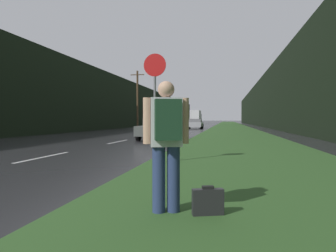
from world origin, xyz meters
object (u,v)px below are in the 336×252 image
at_px(hitchhiker_with_backpack, 166,138).
at_px(car_passing_near, 158,129).
at_px(car_passing_far, 195,124).
at_px(car_oncoming, 176,123).
at_px(delivery_truck, 196,117).
at_px(suitcase, 208,202).
at_px(stop_sign, 155,98).

distance_m(hitchhiker_with_backpack, car_passing_near, 14.69).
distance_m(car_passing_far, car_oncoming, 7.50).
distance_m(hitchhiker_with_backpack, delivery_truck, 74.35).
bearing_deg(delivery_truck, suitcase, -84.10).
relative_size(suitcase, car_passing_far, 0.10).
bearing_deg(car_oncoming, stop_sign, -81.33).
bearing_deg(car_passing_far, car_oncoming, -60.36).
relative_size(hitchhiker_with_backpack, suitcase, 4.19).
height_order(car_passing_near, car_passing_far, car_passing_near).
height_order(suitcase, car_passing_near, car_passing_near).
height_order(car_passing_far, car_oncoming, car_oncoming).
bearing_deg(delivery_truck, stop_sign, -85.17).
xyz_separation_m(suitcase, car_passing_far, (-3.94, 36.40, 0.49)).
relative_size(car_passing_near, car_oncoming, 0.96).
xyz_separation_m(stop_sign, hitchhiker_with_backpack, (1.22, -4.36, -0.86)).
relative_size(car_passing_near, car_passing_far, 0.99).
height_order(stop_sign, car_passing_far, stop_sign).
distance_m(stop_sign, car_passing_far, 32.14).
bearing_deg(car_passing_near, car_passing_far, -90.00).
distance_m(stop_sign, suitcase, 4.99).
relative_size(suitcase, car_passing_near, 0.10).
xyz_separation_m(car_oncoming, delivery_truck, (-0.00, 31.07, 1.11)).
bearing_deg(car_oncoming, car_passing_near, -82.62).
distance_m(hitchhiker_with_backpack, car_oncoming, 43.51).
height_order(car_oncoming, delivery_truck, delivery_truck).
xyz_separation_m(stop_sign, delivery_truck, (-5.88, 69.64, -0.01)).
bearing_deg(stop_sign, car_passing_far, 93.88).
height_order(hitchhiker_with_backpack, car_passing_far, hitchhiker_with_backpack).
bearing_deg(delivery_truck, hitchhiker_with_backpack, -84.52).
distance_m(suitcase, car_passing_near, 14.82).
relative_size(stop_sign, delivery_truck, 0.37).
xyz_separation_m(hitchhiker_with_backpack, suitcase, (0.55, 0.01, -0.84)).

